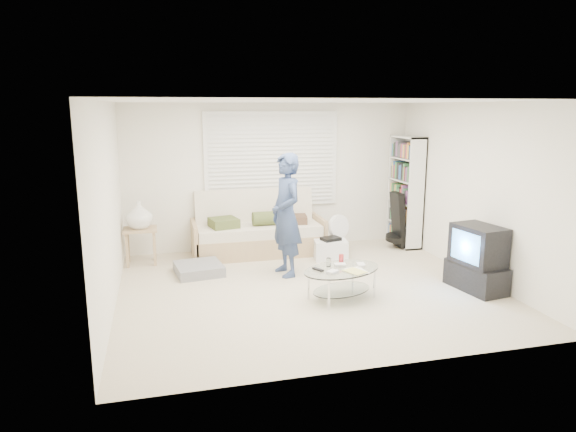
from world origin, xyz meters
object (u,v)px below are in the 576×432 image
object	(u,v)px
futon_sofa	(258,233)
bookshelf	(405,191)
tv_unit	(477,259)
coffee_table	(342,274)

from	to	relation	value
futon_sofa	bookshelf	bearing A→B (deg)	-1.89
futon_sofa	bookshelf	xyz separation A→B (m)	(2.65, -0.09, 0.62)
futon_sofa	bookshelf	distance (m)	2.72
futon_sofa	bookshelf	size ratio (longest dim) A/B	1.13
futon_sofa	tv_unit	world-z (taller)	futon_sofa
bookshelf	coffee_table	distance (m)	3.08
coffee_table	futon_sofa	bearing A→B (deg)	105.44
bookshelf	coffee_table	bearing A→B (deg)	-131.63
bookshelf	futon_sofa	bearing A→B (deg)	178.11
bookshelf	tv_unit	bearing A→B (deg)	-93.00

